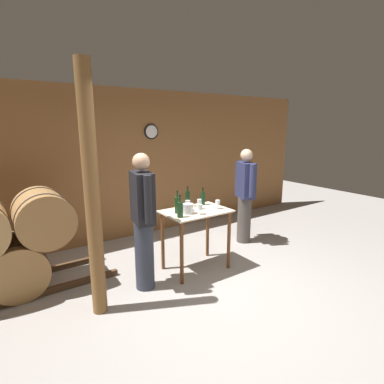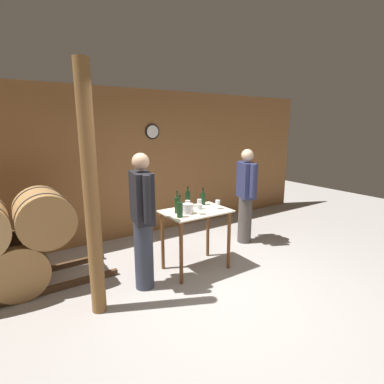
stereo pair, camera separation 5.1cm
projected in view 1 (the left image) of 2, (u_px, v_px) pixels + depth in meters
name	position (u px, v px, depth m)	size (l,w,h in m)	color
ground_plane	(227.00, 296.00, 3.69)	(14.00, 14.00, 0.00)	#9E9993
back_wall	(135.00, 165.00, 5.52)	(8.40, 0.08, 2.70)	brown
tasting_table	(196.00, 224.00, 4.27)	(0.93, 0.63, 0.88)	beige
wooden_post	(92.00, 195.00, 3.11)	(0.16, 0.16, 2.70)	brown
wine_bottle_far_left	(180.00, 209.00, 3.90)	(0.08, 0.08, 0.30)	#193819
wine_bottle_left	(177.00, 205.00, 4.08)	(0.08, 0.08, 0.32)	#193819
wine_bottle_center	(188.00, 198.00, 4.42)	(0.07, 0.07, 0.30)	black
wine_bottle_right	(203.00, 198.00, 4.52)	(0.07, 0.07, 0.26)	black
wine_glass_near_left	(188.00, 203.00, 4.19)	(0.07, 0.07, 0.15)	silver
wine_glass_near_center	(200.00, 207.00, 4.02)	(0.07, 0.07, 0.14)	silver
wine_glass_near_right	(199.00, 202.00, 4.28)	(0.06, 0.06, 0.14)	silver
wine_glass_far_side	(218.00, 202.00, 4.30)	(0.07, 0.07, 0.13)	silver
ice_bucket	(188.00, 209.00, 4.06)	(0.15, 0.15, 0.14)	silver
person_host	(245.00, 194.00, 5.25)	(0.34, 0.56, 1.67)	#4C4742
person_visitor_with_scarf	(143.00, 219.00, 3.70)	(0.29, 0.58, 1.74)	#333847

